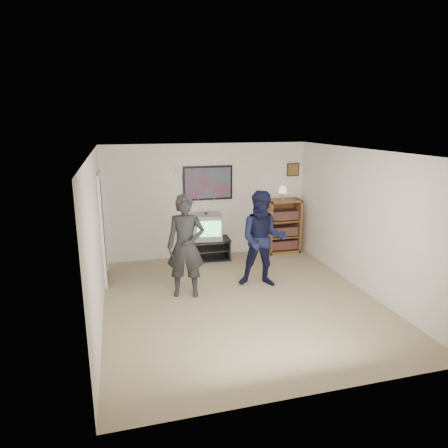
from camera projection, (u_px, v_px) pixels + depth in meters
name	position (u px, v px, depth m)	size (l,w,h in m)	color
room_shell	(236.00, 225.00, 6.78)	(4.51, 5.00, 2.51)	#887356
media_stand	(208.00, 249.00, 8.78)	(0.96, 0.58, 0.47)	black
crt_television	(206.00, 227.00, 8.65)	(0.65, 0.55, 0.55)	gray
bookshelf	(283.00, 226.00, 9.18)	(0.75, 0.43, 1.23)	brown
table_lamp	(283.00, 193.00, 8.93)	(0.20, 0.20, 0.32)	beige
person_tall	(186.00, 246.00, 6.79)	(0.65, 0.43, 1.78)	black
person_short	(263.00, 239.00, 7.21)	(0.86, 0.67, 1.77)	black
controller_left	(180.00, 227.00, 6.93)	(0.03, 0.12, 0.03)	white
controller_right	(257.00, 222.00, 7.37)	(0.04, 0.13, 0.04)	white
poster	(208.00, 183.00, 8.67)	(1.10, 0.03, 0.75)	black
air_vent	(182.00, 170.00, 8.47)	(0.28, 0.02, 0.14)	white
small_picture	(293.00, 170.00, 9.12)	(0.30, 0.03, 0.30)	#351C10
doorway	(102.00, 229.00, 7.46)	(0.03, 0.85, 2.00)	black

